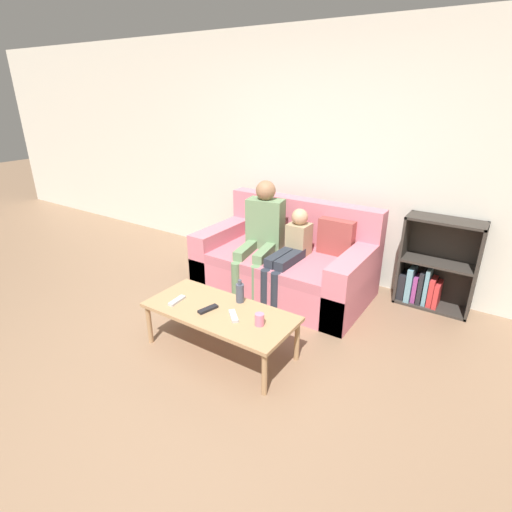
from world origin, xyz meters
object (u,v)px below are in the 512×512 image
object	(u,v)px
tv_remote_0	(208,309)
person_child	(290,252)
person_adult	(262,229)
tv_remote_1	(233,316)
couch	(286,264)
bookshelf	(433,271)
bottle	(240,293)
cup_near	(259,319)
coffee_table	(220,314)
tv_remote_2	(177,301)

from	to	relation	value
tv_remote_0	person_child	bearing A→B (deg)	98.55
person_adult	tv_remote_1	bearing A→B (deg)	-78.10
couch	bookshelf	world-z (taller)	couch
bottle	cup_near	bearing A→B (deg)	-32.32
coffee_table	bookshelf	bearing A→B (deg)	54.73
tv_remote_1	bookshelf	bearing A→B (deg)	11.92
cup_near	bottle	bearing A→B (deg)	147.68
coffee_table	cup_near	xyz separation A→B (m)	(0.38, -0.01, 0.08)
coffee_table	tv_remote_2	world-z (taller)	tv_remote_2
person_child	cup_near	bearing A→B (deg)	-71.04
person_child	tv_remote_0	bearing A→B (deg)	-94.45
bookshelf	bottle	xyz separation A→B (m)	(-1.18, -1.55, 0.10)
couch	coffee_table	distance (m)	1.24
person_child	cup_near	size ratio (longest dim) A/B	9.78
bookshelf	person_child	xyz separation A→B (m)	(-1.20, -0.69, 0.16)
coffee_table	cup_near	world-z (taller)	cup_near
couch	person_child	bearing A→B (deg)	-53.83
bottle	couch	bearing A→B (deg)	98.30
person_adult	bottle	world-z (taller)	person_adult
couch	tv_remote_1	size ratio (longest dim) A/B	11.09
cup_near	tv_remote_0	world-z (taller)	cup_near
tv_remote_2	bottle	bearing A→B (deg)	29.38
bookshelf	tv_remote_2	bearing A→B (deg)	-131.23
bottle	coffee_table	bearing A→B (deg)	-105.23
coffee_table	cup_near	bearing A→B (deg)	-0.92
tv_remote_2	bottle	world-z (taller)	bottle
tv_remote_2	bottle	xyz separation A→B (m)	(0.43, 0.29, 0.07)
bookshelf	cup_near	xyz separation A→B (m)	(-0.86, -1.75, 0.06)
cup_near	tv_remote_2	distance (m)	0.76
person_child	tv_remote_0	distance (m)	1.13
cup_near	bottle	xyz separation A→B (m)	(-0.32, 0.20, 0.04)
cup_near	tv_remote_2	bearing A→B (deg)	-173.69
cup_near	bottle	world-z (taller)	bottle
person_adult	bookshelf	bearing A→B (deg)	10.28
coffee_table	bottle	world-z (taller)	bottle
coffee_table	person_adult	distance (m)	1.22
tv_remote_1	tv_remote_2	world-z (taller)	same
cup_near	person_adult	bearing A→B (deg)	122.06
person_adult	tv_remote_2	distance (m)	1.25
person_adult	person_child	world-z (taller)	person_adult
tv_remote_0	coffee_table	bearing A→B (deg)	49.62
couch	coffee_table	size ratio (longest dim) A/B	1.43
bookshelf	person_adult	bearing A→B (deg)	-158.70
bookshelf	cup_near	distance (m)	1.95
person_adult	cup_near	world-z (taller)	person_adult
person_adult	cup_near	bearing A→B (deg)	-68.96
bookshelf	person_child	distance (m)	1.40
couch	person_adult	size ratio (longest dim) A/B	1.52
person_child	tv_remote_1	size ratio (longest dim) A/B	5.83
bottle	bookshelf	bearing A→B (deg)	52.66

